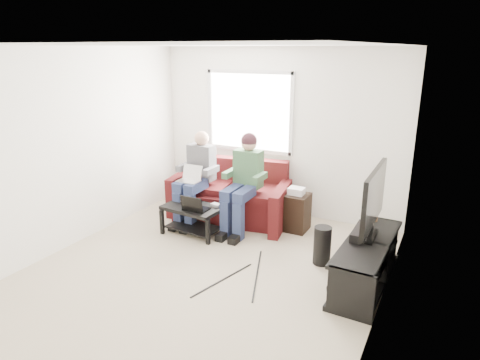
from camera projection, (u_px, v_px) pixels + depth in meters
name	position (u px, v px, depth m)	size (l,w,h in m)	color
floor	(205.00, 271.00, 5.16)	(4.50, 4.50, 0.00)	#BCAA92
ceiling	(199.00, 45.00, 4.39)	(4.50, 4.50, 0.00)	white
wall_back	(278.00, 133.00, 6.69)	(4.50, 4.50, 0.00)	white
wall_front	(25.00, 247.00, 2.86)	(4.50, 4.50, 0.00)	white
wall_left	(73.00, 149.00, 5.64)	(4.50, 4.50, 0.00)	white
wall_right	(388.00, 193.00, 3.91)	(4.50, 4.50, 0.00)	white
window	(249.00, 112.00, 6.80)	(1.48, 0.04, 1.28)	white
sofa	(230.00, 197.00, 6.71)	(2.03, 1.14, 0.89)	#471113
person_left	(196.00, 173.00, 6.47)	(0.40, 0.71, 1.37)	navy
person_right	(244.00, 176.00, 6.12)	(0.40, 0.71, 1.42)	navy
laptop_silver	(189.00, 177.00, 6.31)	(0.32, 0.22, 0.24)	silver
coffee_table	(193.00, 213.00, 6.12)	(0.87, 0.58, 0.41)	black
laptop_black	(196.00, 201.00, 5.93)	(0.34, 0.24, 0.24)	black
controller_a	(181.00, 199.00, 6.30)	(0.14, 0.09, 0.04)	silver
controller_b	(193.00, 200.00, 6.28)	(0.14, 0.09, 0.04)	black
controller_c	(216.00, 205.00, 6.08)	(0.14, 0.09, 0.04)	gray
tv_stand	(366.00, 264.00, 4.83)	(0.53, 1.57, 0.52)	black
tv	(373.00, 199.00, 4.70)	(0.12, 1.10, 0.81)	black
soundbar	(360.00, 232.00, 4.87)	(0.12, 0.50, 0.10)	black
drink_cup	(375.00, 216.00, 5.29)	(0.08, 0.08, 0.12)	#A66E47
console_white	(359.00, 274.00, 4.47)	(0.30, 0.22, 0.06)	silver
console_grey	(372.00, 247.00, 5.06)	(0.34, 0.26, 0.08)	gray
console_black	(366.00, 260.00, 4.77)	(0.38, 0.30, 0.07)	black
subwoofer	(322.00, 245.00, 5.26)	(0.21, 0.21, 0.49)	black
keyboard_floor	(334.00, 298.00, 4.57)	(0.14, 0.42, 0.02)	black
end_table	(296.00, 211.00, 6.25)	(0.37, 0.37, 0.65)	black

